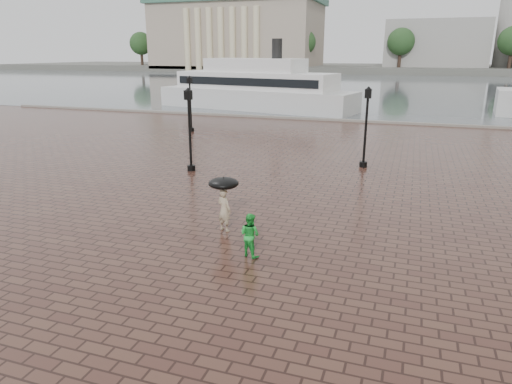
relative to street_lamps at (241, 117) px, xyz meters
The scene contains 11 objects.
ground 16.29m from the street_lamps, 71.94° to the right, with size 300.00×300.00×0.00m, color #3C221B.
harbour_water 76.86m from the street_lamps, 86.27° to the left, with size 240.00×240.00×0.00m, color #454E54.
quay_edge 17.56m from the street_lamps, 73.30° to the left, with size 80.00×0.60×0.30m, color slate.
far_shore 144.76m from the street_lamps, 88.02° to the left, with size 300.00×60.00×2.00m, color #4C4C47.
museum 139.09m from the street_lamps, 111.14° to the left, with size 57.00×32.50×26.00m.
far_trees 122.97m from the street_lamps, 87.67° to the left, with size 188.00×8.00×13.50m.
street_lamps is the anchor object (origin of this frame).
adult_pedestrian 13.79m from the street_lamps, 72.02° to the right, with size 0.59×0.38×1.61m, color tan.
child_pedestrian 15.99m from the street_lamps, 68.39° to the right, with size 0.70×0.55×1.44m, color green.
ferry_near 24.40m from the street_lamps, 106.98° to the left, with size 24.38×10.50×7.78m.
umbrella 13.72m from the street_lamps, 72.02° to the right, with size 1.10×1.10×1.12m.
Camera 1 is at (5.44, -12.22, 6.31)m, focal length 32.00 mm.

